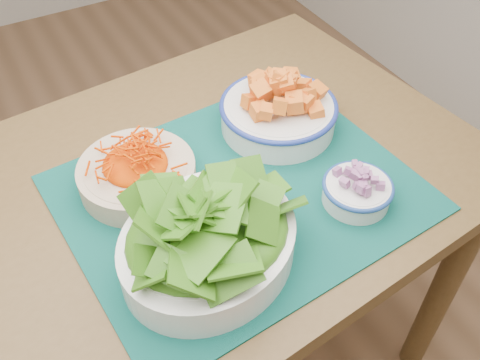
{
  "coord_description": "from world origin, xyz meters",
  "views": [
    {
      "loc": [
        0.07,
        -0.86,
        1.44
      ],
      "look_at": [
        0.39,
        -0.3,
        0.78
      ],
      "focal_mm": 40.0,
      "sensor_mm": 36.0,
      "label": 1
    }
  ],
  "objects_px": {
    "table": "(191,221)",
    "carrot_bowl": "(136,169)",
    "placemat": "(240,193)",
    "lettuce_bowl": "(208,235)",
    "squash_bowl": "(279,107)",
    "onion_bowl": "(358,188)"
  },
  "relations": [
    {
      "from": "placemat",
      "to": "lettuce_bowl",
      "type": "xyz_separation_m",
      "value": [
        -0.11,
        -0.1,
        0.06
      ]
    },
    {
      "from": "lettuce_bowl",
      "to": "table",
      "type": "bearing_deg",
      "value": 54.53
    },
    {
      "from": "table",
      "to": "carrot_bowl",
      "type": "relative_size",
      "value": 5.06
    },
    {
      "from": "table",
      "to": "carrot_bowl",
      "type": "xyz_separation_m",
      "value": [
        -0.08,
        0.03,
        0.15
      ]
    },
    {
      "from": "onion_bowl",
      "to": "placemat",
      "type": "bearing_deg",
      "value": 144.9
    },
    {
      "from": "placemat",
      "to": "lettuce_bowl",
      "type": "bearing_deg",
      "value": -141.87
    },
    {
      "from": "carrot_bowl",
      "to": "squash_bowl",
      "type": "height_order",
      "value": "squash_bowl"
    },
    {
      "from": "onion_bowl",
      "to": "carrot_bowl",
      "type": "bearing_deg",
      "value": 144.92
    },
    {
      "from": "carrot_bowl",
      "to": "placemat",
      "type": "bearing_deg",
      "value": -35.06
    },
    {
      "from": "lettuce_bowl",
      "to": "squash_bowl",
      "type": "bearing_deg",
      "value": 18.66
    },
    {
      "from": "table",
      "to": "onion_bowl",
      "type": "distance_m",
      "value": 0.33
    },
    {
      "from": "squash_bowl",
      "to": "onion_bowl",
      "type": "relative_size",
      "value": 2.29
    },
    {
      "from": "squash_bowl",
      "to": "onion_bowl",
      "type": "xyz_separation_m",
      "value": [
        0.01,
        -0.24,
        -0.02
      ]
    },
    {
      "from": "carrot_bowl",
      "to": "onion_bowl",
      "type": "xyz_separation_m",
      "value": [
        0.31,
        -0.22,
        -0.01
      ]
    },
    {
      "from": "table",
      "to": "squash_bowl",
      "type": "xyz_separation_m",
      "value": [
        0.22,
        0.05,
        0.16
      ]
    },
    {
      "from": "carrot_bowl",
      "to": "lettuce_bowl",
      "type": "distance_m",
      "value": 0.21
    },
    {
      "from": "table",
      "to": "placemat",
      "type": "distance_m",
      "value": 0.15
    },
    {
      "from": "squash_bowl",
      "to": "placemat",
      "type": "bearing_deg",
      "value": -141.93
    },
    {
      "from": "table",
      "to": "placemat",
      "type": "bearing_deg",
      "value": -52.15
    },
    {
      "from": "squash_bowl",
      "to": "lettuce_bowl",
      "type": "bearing_deg",
      "value": -140.04
    },
    {
      "from": "squash_bowl",
      "to": "lettuce_bowl",
      "type": "height_order",
      "value": "lettuce_bowl"
    },
    {
      "from": "squash_bowl",
      "to": "carrot_bowl",
      "type": "bearing_deg",
      "value": -177.03
    }
  ]
}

